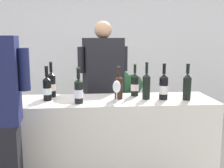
# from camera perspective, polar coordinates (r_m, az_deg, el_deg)

# --- Properties ---
(wall_back) EXTENTS (8.00, 0.10, 2.80)m
(wall_back) POSITION_cam_1_polar(r_m,az_deg,el_deg) (5.14, -4.32, 8.50)
(wall_back) COLOR white
(wall_back) RESTS_ON ground_plane
(counter) EXTENTS (2.27, 0.57, 0.92)m
(counter) POSITION_cam_1_polar(r_m,az_deg,el_deg) (2.75, -3.30, -12.69)
(counter) COLOR beige
(counter) RESTS_ON ground_plane
(wine_bottle_0) EXTENTS (0.09, 0.09, 0.35)m
(wine_bottle_0) POSITION_cam_1_polar(r_m,az_deg,el_deg) (2.65, 10.75, -0.56)
(wine_bottle_0) COLOR black
(wine_bottle_0) RESTS_ON counter
(wine_bottle_1) EXTENTS (0.08, 0.08, 0.32)m
(wine_bottle_1) POSITION_cam_1_polar(r_m,az_deg,el_deg) (2.62, 1.40, -0.51)
(wine_bottle_1) COLOR black
(wine_bottle_1) RESTS_ON counter
(wine_bottle_2) EXTENTS (0.08, 0.08, 0.33)m
(wine_bottle_2) POSITION_cam_1_polar(r_m,az_deg,el_deg) (2.77, 4.78, -0.12)
(wine_bottle_2) COLOR black
(wine_bottle_2) RESTS_ON counter
(wine_bottle_3) EXTENTS (0.07, 0.07, 0.36)m
(wine_bottle_3) POSITION_cam_1_polar(r_m,az_deg,el_deg) (2.63, 7.21, -0.30)
(wine_bottle_3) COLOR black
(wine_bottle_3) RESTS_ON counter
(wine_bottle_4) EXTENTS (0.08, 0.08, 0.32)m
(wine_bottle_4) POSITION_cam_1_polar(r_m,az_deg,el_deg) (2.47, -6.99, -1.41)
(wine_bottle_4) COLOR black
(wine_bottle_4) RESTS_ON counter
(wine_bottle_5) EXTENTS (0.08, 0.08, 0.35)m
(wine_bottle_5) POSITION_cam_1_polar(r_m,az_deg,el_deg) (2.77, -12.56, -0.10)
(wine_bottle_5) COLOR black
(wine_bottle_5) RESTS_ON counter
(wine_bottle_8) EXTENTS (0.08, 0.08, 0.33)m
(wine_bottle_8) POSITION_cam_1_polar(r_m,az_deg,el_deg) (2.63, -13.43, -0.86)
(wine_bottle_8) COLOR black
(wine_bottle_8) RESTS_ON counter
(wine_bottle_9) EXTENTS (0.08, 0.08, 0.35)m
(wine_bottle_9) POSITION_cam_1_polar(r_m,az_deg,el_deg) (2.67, 15.45, -0.35)
(wine_bottle_9) COLOR black
(wine_bottle_9) RESTS_ON counter
(wine_glass) EXTENTS (0.07, 0.07, 0.20)m
(wine_glass) POSITION_cam_1_polar(r_m,az_deg,el_deg) (2.46, 1.00, -0.74)
(wine_glass) COLOR silver
(wine_glass) RESTS_ON counter
(person_server) EXTENTS (0.59, 0.34, 1.70)m
(person_server) POSITION_cam_1_polar(r_m,az_deg,el_deg) (3.24, -1.81, -2.48)
(person_server) COLOR black
(person_server) RESTS_ON ground_plane
(potted_shrub) EXTENTS (0.55, 0.59, 1.06)m
(potted_shrub) POSITION_cam_1_polar(r_m,az_deg,el_deg) (4.03, 2.51, -2.94)
(potted_shrub) COLOR brown
(potted_shrub) RESTS_ON ground_plane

